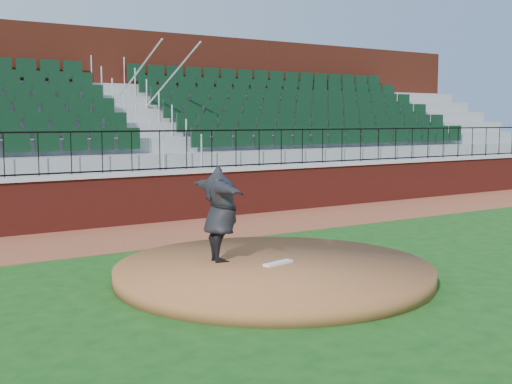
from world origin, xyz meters
The scene contains 10 objects.
ground centered at (0.00, 0.00, 0.00)m, with size 90.00×90.00×0.00m, color #154614.
warning_track centered at (0.00, 5.40, 0.01)m, with size 34.00×3.20×0.01m, color brown.
field_wall centered at (0.00, 7.00, 0.60)m, with size 34.00×0.35×1.20m, color maroon.
wall_cap centered at (0.00, 7.00, 1.25)m, with size 34.00×0.45×0.10m, color #B7B7B7.
wall_railing centered at (0.00, 7.00, 1.80)m, with size 34.00×0.05×1.00m, color black, non-canonical shape.
seating_stands centered at (0.00, 9.72, 2.30)m, with size 34.00×5.10×4.60m, color gray, non-canonical shape.
concourse_wall centered at (0.00, 12.52, 2.75)m, with size 34.00×0.50×5.50m, color maroon.
pitchers_mound centered at (-0.42, 0.36, 0.12)m, with size 5.13×5.13×0.25m, color brown.
pitching_rubber centered at (-0.35, 0.33, 0.27)m, with size 0.57×0.14×0.04m, color silver.
pitcher centered at (-1.02, 1.04, 1.04)m, with size 1.94×0.53×1.58m, color black.
Camera 1 is at (-6.51, -8.26, 2.57)m, focal length 46.64 mm.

